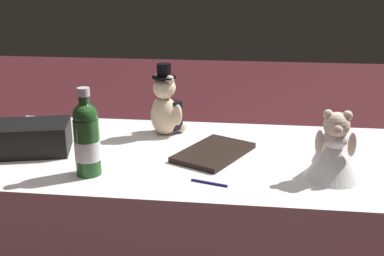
{
  "coord_description": "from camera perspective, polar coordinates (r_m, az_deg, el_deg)",
  "views": [
    {
      "loc": [
        -0.2,
        1.63,
        1.35
      ],
      "look_at": [
        0.0,
        0.0,
        0.81
      ],
      "focal_mm": 44.29,
      "sensor_mm": 36.0,
      "label": 1
    }
  ],
  "objects": [
    {
      "name": "reception_table",
      "position": [
        1.92,
        -0.0,
        -13.01
      ],
      "size": [
        1.67,
        0.78,
        0.71
      ],
      "primitive_type": "cube",
      "color": "white",
      "rests_on": "ground_plane"
    },
    {
      "name": "teddy_bear_groom",
      "position": [
        1.95,
        -3.13,
        2.56
      ],
      "size": [
        0.15,
        0.15,
        0.3
      ],
      "color": "beige",
      "rests_on": "reception_table"
    },
    {
      "name": "teddy_bear_bride",
      "position": [
        1.61,
        16.73,
        -2.34
      ],
      "size": [
        0.18,
        0.22,
        0.23
      ],
      "color": "white",
      "rests_on": "reception_table"
    },
    {
      "name": "champagne_bottle",
      "position": [
        1.58,
        -12.56,
        -1.21
      ],
      "size": [
        0.08,
        0.08,
        0.3
      ],
      "color": "#215021",
      "rests_on": "reception_table"
    },
    {
      "name": "signing_pen",
      "position": [
        1.52,
        2.24,
        -6.64
      ],
      "size": [
        0.13,
        0.04,
        0.01
      ],
      "color": "navy",
      "rests_on": "reception_table"
    },
    {
      "name": "gift_case_black",
      "position": [
        1.87,
        -19.32,
        -1.13
      ],
      "size": [
        0.35,
        0.26,
        0.11
      ],
      "color": "black",
      "rests_on": "reception_table"
    },
    {
      "name": "guestbook",
      "position": [
        1.75,
        2.64,
        -2.96
      ],
      "size": [
        0.31,
        0.36,
        0.02
      ],
      "primitive_type": "cube",
      "rotation": [
        0.0,
        0.0,
        -0.46
      ],
      "color": "black",
      "rests_on": "reception_table"
    }
  ]
}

